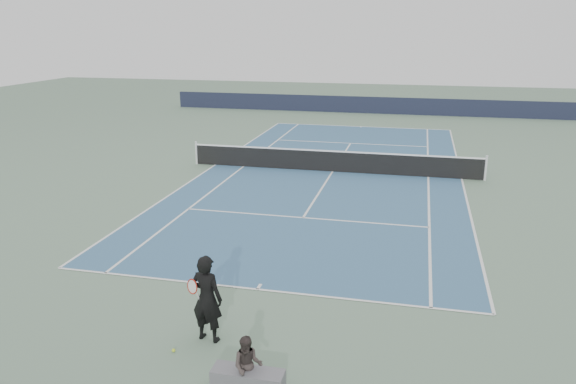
% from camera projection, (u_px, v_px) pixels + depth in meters
% --- Properties ---
extents(ground, '(80.00, 80.00, 0.00)m').
position_uv_depth(ground, '(333.00, 172.00, 24.77)').
color(ground, slate).
extents(court_surface, '(10.97, 23.77, 0.01)m').
position_uv_depth(court_surface, '(333.00, 172.00, 24.77)').
color(court_surface, '#375F83').
rests_on(court_surface, ground).
extents(tennis_net, '(12.90, 0.10, 1.07)m').
position_uv_depth(tennis_net, '(333.00, 161.00, 24.63)').
color(tennis_net, silver).
rests_on(tennis_net, ground).
extents(windscreen_far, '(30.00, 0.25, 1.20)m').
position_uv_depth(windscreen_far, '(370.00, 105.00, 41.29)').
color(windscreen_far, black).
rests_on(windscreen_far, ground).
extents(tennis_player, '(0.84, 0.61, 1.85)m').
position_uv_depth(tennis_player, '(207.00, 298.00, 11.26)').
color(tennis_player, black).
rests_on(tennis_player, ground).
extents(tennis_ball, '(0.07, 0.07, 0.07)m').
position_uv_depth(tennis_ball, '(174.00, 350.00, 11.06)').
color(tennis_ball, '#BCD92C').
rests_on(tennis_ball, ground).
extents(spectator_bench, '(1.33, 0.64, 1.10)m').
position_uv_depth(spectator_bench, '(248.00, 373.00, 9.79)').
color(spectator_bench, slate).
rests_on(spectator_bench, ground).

